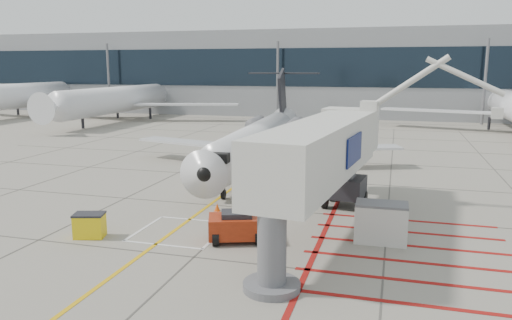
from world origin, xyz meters
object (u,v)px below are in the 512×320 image
(regional_jet, at_px, (249,125))
(spill_bin, at_px, (90,225))
(jet_bridge, at_px, (320,162))
(pushback_tug, at_px, (237,225))

(regional_jet, distance_m, spill_bin, 16.14)
(jet_bridge, bearing_deg, pushback_tug, -149.00)
(jet_bridge, bearing_deg, spill_bin, -157.14)
(pushback_tug, bearing_deg, regional_jet, 84.59)
(jet_bridge, distance_m, spill_bin, 11.53)
(pushback_tug, xyz_separation_m, spill_bin, (-7.03, -1.43, -0.16))
(pushback_tug, relative_size, spill_bin, 1.89)
(spill_bin, bearing_deg, regional_jet, 61.05)
(regional_jet, bearing_deg, spill_bin, -105.84)
(jet_bridge, height_order, pushback_tug, jet_bridge)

